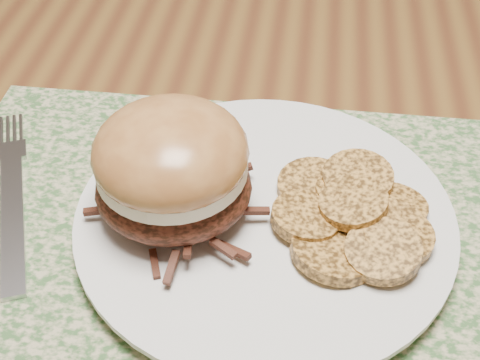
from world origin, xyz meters
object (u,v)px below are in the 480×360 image
(dinner_plate, at_px, (265,220))
(fork, at_px, (12,194))
(pork_sandwich, at_px, (172,167))
(dining_table, at_px, (172,132))

(dinner_plate, relative_size, fork, 1.32)
(dinner_plate, height_order, pork_sandwich, pork_sandwich)
(pork_sandwich, bearing_deg, dining_table, 98.12)
(fork, bearing_deg, dining_table, 45.20)
(dining_table, xyz_separation_m, dinner_plate, (0.12, -0.20, 0.09))
(dinner_plate, bearing_deg, dining_table, 119.79)
(dinner_plate, xyz_separation_m, pork_sandwich, (-0.07, -0.00, 0.05))
(dining_table, distance_m, pork_sandwich, 0.26)
(dinner_plate, xyz_separation_m, fork, (-0.20, 0.01, -0.01))
(dining_table, relative_size, fork, 7.63)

